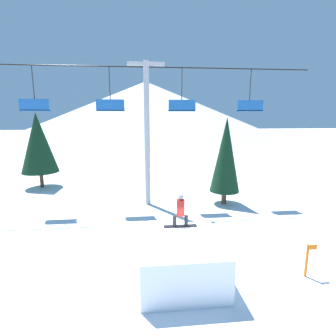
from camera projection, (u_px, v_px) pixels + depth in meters
ground_plane at (190, 271)px, 10.59m from camera, size 220.00×220.00×0.00m
mountain_ridge at (146, 109)px, 82.22m from camera, size 80.11×80.11×16.43m
snow_ramp at (181, 260)px, 9.88m from camera, size 3.07×3.23×1.65m
snowboarder at (180, 210)px, 10.75m from camera, size 1.39×0.33×1.40m
chairlift at (147, 119)px, 17.43m from camera, size 22.10×0.44×9.64m
pine_tree_near at (226, 155)px, 18.07m from camera, size 2.07×2.07×6.11m
pine_tree_far at (38, 143)px, 22.22m from camera, size 3.04×3.04×6.45m
trail_marker at (307, 259)px, 10.12m from camera, size 0.41×0.10×1.35m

